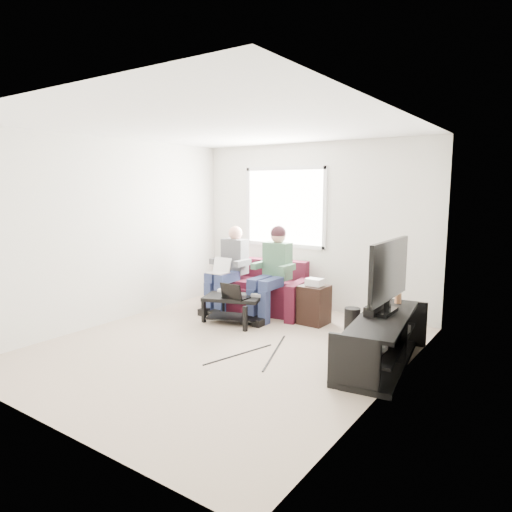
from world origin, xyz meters
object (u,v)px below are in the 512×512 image
object	(u,v)px
coffee_table	(233,303)
tv_stand	(383,343)
tv	(389,272)
sofa	(259,291)
subwoofer	(352,326)
end_table	(314,304)

from	to	relation	value
coffee_table	tv_stand	size ratio (longest dim) A/B	0.53
tv	sofa	bearing A→B (deg)	156.26
subwoofer	end_table	size ratio (longest dim) A/B	0.68
tv_stand	tv	size ratio (longest dim) A/B	1.57
sofa	subwoofer	world-z (taller)	sofa
coffee_table	tv_stand	world-z (taller)	tv_stand
coffee_table	tv	bearing A→B (deg)	-5.44
sofa	tv	xyz separation A→B (m)	(2.39, -1.05, 0.72)
subwoofer	sofa	bearing A→B (deg)	159.95
sofa	tv	size ratio (longest dim) A/B	1.59
sofa	coffee_table	xyz separation A→B (m)	(0.11, -0.84, -0.00)
tv	end_table	xyz separation A→B (m)	(-1.32, 0.85, -0.72)
sofa	tv	distance (m)	2.71
coffee_table	end_table	world-z (taller)	end_table
tv_stand	subwoofer	distance (m)	0.74
sofa	tv	bearing A→B (deg)	-23.74
tv	end_table	distance (m)	1.73
sofa	end_table	distance (m)	1.09
end_table	coffee_table	bearing A→B (deg)	-146.84
subwoofer	tv_stand	bearing A→B (deg)	-40.85
subwoofer	end_table	distance (m)	0.90
tv_stand	tv	xyz separation A→B (m)	(-0.00, 0.10, 0.77)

